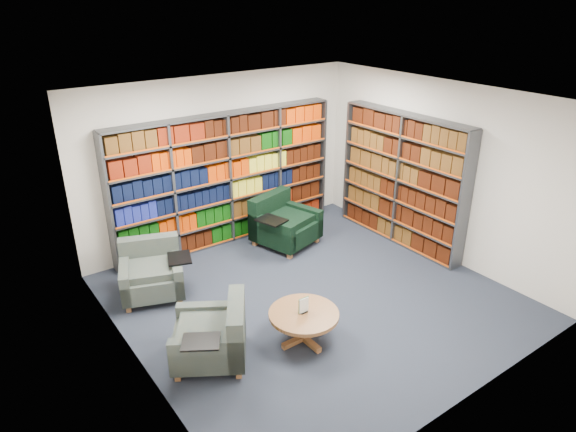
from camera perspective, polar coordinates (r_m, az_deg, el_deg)
room_shell at (r=6.73m, az=2.99°, el=1.05°), size 5.02×5.02×2.82m
bookshelf_back at (r=8.66m, az=-6.78°, el=4.08°), size 4.00×0.28×2.20m
bookshelf_right at (r=8.77m, az=12.53°, el=3.92°), size 0.28×2.50×2.20m
chair_teal_left at (r=7.61m, az=-14.89°, el=-6.13°), size 1.12×1.08×0.77m
chair_green_right at (r=8.75m, az=-0.70°, el=-0.94°), size 1.20×1.13×0.83m
chair_teal_front at (r=6.18m, az=-7.97°, el=-13.20°), size 1.14×1.14×0.76m
coffee_table at (r=6.40m, az=1.76°, el=-11.29°), size 0.86×0.86×0.61m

